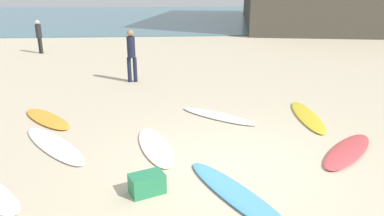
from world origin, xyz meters
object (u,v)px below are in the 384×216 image
object	(u,v)px
surfboard_4	(218,116)
surfboard_0	(155,146)
beach_cooler	(147,184)
surfboard_5	(47,119)
surfboard_1	(238,195)
surfboard_6	(307,116)
surfboard_7	(54,145)
beachgoer_mid	(39,35)
beachgoer_near	(131,53)
surfboard_3	(348,151)

from	to	relation	value
surfboard_4	surfboard_0	bearing A→B (deg)	178.55
surfboard_4	beach_cooler	xyz separation A→B (m)	(-1.66, -3.47, 0.13)
surfboard_0	surfboard_5	world-z (taller)	surfboard_5
surfboard_1	surfboard_6	xyz separation A→B (m)	(2.52, 3.52, -0.00)
surfboard_7	beachgoer_mid	bearing A→B (deg)	70.25
surfboard_0	surfboard_1	xyz separation A→B (m)	(1.36, -1.97, 0.01)
surfboard_5	surfboard_6	distance (m)	6.65
surfboard_6	beachgoer_near	world-z (taller)	beachgoer_near
surfboard_3	beachgoer_mid	size ratio (longest dim) A/B	1.29
surfboard_0	surfboard_6	world-z (taller)	surfboard_6
beachgoer_near	surfboard_3	bearing A→B (deg)	123.79
surfboard_0	surfboard_7	size ratio (longest dim) A/B	0.80
beachgoer_near	surfboard_1	bearing A→B (deg)	102.32
surfboard_5	surfboard_7	size ratio (longest dim) A/B	0.81
surfboard_5	surfboard_7	world-z (taller)	surfboard_5
surfboard_3	surfboard_7	world-z (taller)	surfboard_3
surfboard_3	beachgoer_mid	bearing A→B (deg)	173.12
surfboard_5	beachgoer_near	distance (m)	4.31
surfboard_6	beachgoer_mid	xyz separation A→B (m)	(-9.99, 10.33, 0.89)
surfboard_0	surfboard_1	world-z (taller)	surfboard_1
surfboard_0	beachgoer_mid	bearing A→B (deg)	103.27
beach_cooler	surfboard_0	bearing A→B (deg)	87.17
surfboard_3	beach_cooler	size ratio (longest dim) A/B	3.94
beachgoer_mid	surfboard_4	bearing A→B (deg)	-179.55
surfboard_1	surfboard_4	world-z (taller)	surfboard_1
surfboard_6	surfboard_7	size ratio (longest dim) A/B	0.94
beachgoer_mid	surfboard_0	bearing A→B (deg)	170.48
surfboard_4	beachgoer_mid	xyz separation A→B (m)	(-7.69, 10.13, 0.89)
surfboard_0	beachgoer_near	world-z (taller)	beachgoer_near
surfboard_3	beachgoer_mid	world-z (taller)	beachgoer_mid
beachgoer_mid	beach_cooler	size ratio (longest dim) A/B	3.04
surfboard_4	beachgoer_mid	distance (m)	12.75
surfboard_1	surfboard_4	distance (m)	3.72
beachgoer_near	beachgoer_mid	distance (m)	8.13
surfboard_3	beachgoer_mid	distance (m)	15.97
beachgoer_near	surfboard_6	bearing A→B (deg)	135.29
surfboard_0	surfboard_1	size ratio (longest dim) A/B	0.81
surfboard_1	surfboard_3	size ratio (longest dim) A/B	1.20
surfboard_5	beachgoer_mid	world-z (taller)	beachgoer_mid
beachgoer_near	beach_cooler	distance (m)	7.44
surfboard_3	surfboard_5	size ratio (longest dim) A/B	1.02
surfboard_4	beachgoer_near	size ratio (longest dim) A/B	1.21
surfboard_1	surfboard_6	world-z (taller)	surfboard_1
surfboard_6	beachgoer_near	size ratio (longest dim) A/B	1.33
surfboard_3	surfboard_6	world-z (taller)	surfboard_3
surfboard_4	surfboard_6	xyz separation A→B (m)	(2.29, -0.20, -0.00)
surfboard_1	beachgoer_near	world-z (taller)	beachgoer_near
surfboard_0	beachgoer_mid	world-z (taller)	beachgoer_mid
surfboard_3	surfboard_6	size ratio (longest dim) A/B	0.88
surfboard_3	beachgoer_near	distance (m)	7.88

